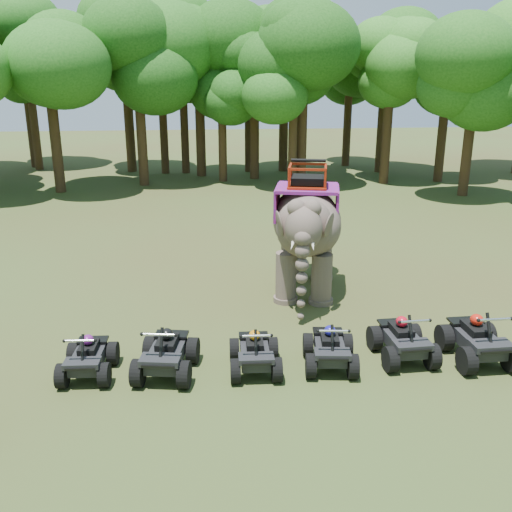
% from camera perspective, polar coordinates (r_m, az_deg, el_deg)
% --- Properties ---
extents(ground, '(110.00, 110.00, 0.00)m').
position_cam_1_polar(ground, '(14.76, 0.46, -8.48)').
color(ground, '#47381E').
rests_on(ground, ground).
extents(elephant, '(3.09, 5.12, 4.01)m').
position_cam_1_polar(elephant, '(17.45, 5.03, 2.75)').
color(elephant, brown).
rests_on(elephant, ground).
extents(atv_0, '(1.20, 1.60, 1.15)m').
position_cam_1_polar(atv_0, '(13.52, -16.51, -9.21)').
color(atv_0, black).
rests_on(atv_0, ground).
extents(atv_1, '(1.53, 1.92, 1.29)m').
position_cam_1_polar(atv_1, '(13.16, -9.01, -9.06)').
color(atv_1, black).
rests_on(atv_1, ground).
extents(atv_2, '(1.20, 1.60, 1.16)m').
position_cam_1_polar(atv_2, '(13.16, -0.11, -9.14)').
color(atv_2, black).
rests_on(atv_2, ground).
extents(atv_3, '(1.36, 1.74, 1.19)m').
position_cam_1_polar(atv_3, '(13.43, 7.42, -8.63)').
color(atv_3, black).
rests_on(atv_3, ground).
extents(atv_4, '(1.31, 1.75, 1.26)m').
position_cam_1_polar(atv_4, '(14.09, 14.52, -7.59)').
color(atv_4, black).
rests_on(atv_4, ground).
extents(atv_5, '(1.38, 1.87, 1.36)m').
position_cam_1_polar(atv_5, '(14.54, 21.36, -7.26)').
color(atv_5, black).
rests_on(atv_5, ground).
extents(tree_0, '(4.82, 4.82, 6.89)m').
position_cam_1_polar(tree_0, '(35.54, -3.40, 12.96)').
color(tree_0, '#195114').
rests_on(tree_0, ground).
extents(tree_1, '(6.91, 6.91, 9.87)m').
position_cam_1_polar(tree_1, '(34.81, 4.69, 15.29)').
color(tree_1, '#195114').
rests_on(tree_1, ground).
extents(tree_2, '(6.02, 6.02, 8.61)m').
position_cam_1_polar(tree_2, '(35.59, 13.09, 13.94)').
color(tree_2, '#195114').
rests_on(tree_2, ground).
extents(tree_3, '(5.66, 5.66, 8.09)m').
position_cam_1_polar(tree_3, '(33.22, 20.67, 12.56)').
color(tree_3, '#195114').
rests_on(tree_3, ground).
extents(tree_24, '(6.48, 6.48, 9.25)m').
position_cam_1_polar(tree_24, '(33.95, -19.71, 13.74)').
color(tree_24, '#195114').
rests_on(tree_24, ground).
extents(tree_25, '(6.52, 6.52, 9.31)m').
position_cam_1_polar(tree_25, '(34.80, -11.55, 14.53)').
color(tree_25, '#195114').
rests_on(tree_25, ground).
extents(tree_27, '(5.10, 5.10, 7.28)m').
position_cam_1_polar(tree_27, '(38.79, -7.21, 13.57)').
color(tree_27, '#195114').
rests_on(tree_27, ground).
extents(tree_28, '(6.48, 6.48, 9.25)m').
position_cam_1_polar(tree_28, '(36.31, -0.15, 14.97)').
color(tree_28, '#195114').
rests_on(tree_28, ground).
extents(tree_29, '(6.13, 6.13, 8.76)m').
position_cam_1_polar(tree_29, '(39.75, 12.57, 14.47)').
color(tree_29, '#195114').
rests_on(tree_29, ground).
extents(tree_30, '(5.14, 5.14, 7.34)m').
position_cam_1_polar(tree_30, '(34.25, 3.72, 13.14)').
color(tree_30, '#195114').
rests_on(tree_30, ground).
extents(tree_33, '(5.19, 5.19, 7.41)m').
position_cam_1_polar(tree_33, '(38.85, -9.29, 13.58)').
color(tree_33, '#195114').
rests_on(tree_33, ground).
extents(tree_34, '(5.85, 5.85, 8.36)m').
position_cam_1_polar(tree_34, '(39.05, -0.73, 14.53)').
color(tree_34, '#195114').
rests_on(tree_34, ground).
extents(tree_35, '(7.32, 7.32, 10.45)m').
position_cam_1_polar(tree_35, '(39.27, 2.82, 16.06)').
color(tree_35, '#195114').
rests_on(tree_35, ground).
extents(tree_36, '(7.58, 7.58, 10.82)m').
position_cam_1_polar(tree_36, '(39.88, -12.79, 15.95)').
color(tree_36, '#195114').
rests_on(tree_36, ground).
extents(tree_37, '(5.87, 5.87, 8.38)m').
position_cam_1_polar(tree_37, '(37.12, 18.31, 13.49)').
color(tree_37, '#195114').
rests_on(tree_37, ground).
extents(tree_38, '(7.34, 7.34, 10.49)m').
position_cam_1_polar(tree_38, '(43.86, -21.92, 15.07)').
color(tree_38, '#195114').
rests_on(tree_38, ground).
extents(tree_39, '(5.85, 5.85, 8.36)m').
position_cam_1_polar(tree_39, '(42.04, 9.20, 14.56)').
color(tree_39, '#195114').
rests_on(tree_39, ground).
extents(tree_40, '(7.15, 7.15, 10.22)m').
position_cam_1_polar(tree_40, '(37.47, -5.69, 15.72)').
color(tree_40, '#195114').
rests_on(tree_40, ground).
extents(tree_41, '(5.53, 5.53, 7.90)m').
position_cam_1_polar(tree_41, '(42.52, -21.41, 13.31)').
color(tree_41, '#195114').
rests_on(tree_41, ground).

